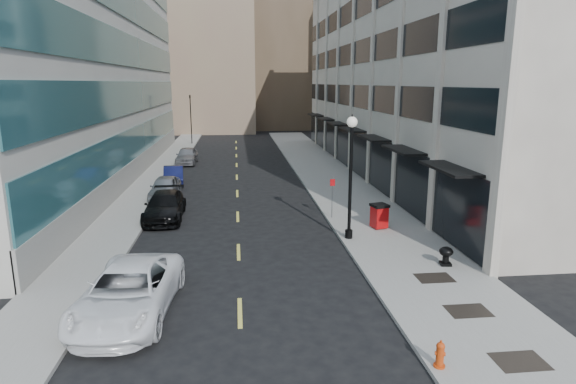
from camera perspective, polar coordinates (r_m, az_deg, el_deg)
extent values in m
plane|color=black|center=(15.11, -5.64, -17.46)|extent=(160.00, 160.00, 0.00)
cube|color=gray|center=(34.72, 6.43, 0.24)|extent=(5.00, 80.00, 0.15)
cube|color=gray|center=(34.52, -16.89, -0.31)|extent=(3.00, 80.00, 0.15)
cube|color=beige|center=(43.53, 17.34, 14.13)|extent=(14.00, 46.00, 18.00)
cube|color=black|center=(41.66, 7.81, 5.00)|extent=(0.18, 46.00, 3.60)
cube|color=black|center=(41.30, 8.02, 11.20)|extent=(0.12, 46.00, 1.80)
cube|color=black|center=(41.35, 8.17, 16.05)|extent=(0.12, 46.00, 1.80)
cube|color=black|center=(41.70, 8.34, 20.85)|extent=(0.12, 46.00, 1.80)
cube|color=beige|center=(19.81, 25.12, 15.72)|extent=(0.35, 0.60, 18.00)
cube|color=beige|center=(25.16, 17.89, 15.43)|extent=(0.35, 0.60, 18.00)
cube|color=beige|center=(30.75, 13.25, 15.12)|extent=(0.35, 0.60, 18.00)
cube|color=beige|center=(36.47, 10.06, 14.85)|extent=(0.35, 0.60, 18.00)
cube|color=beige|center=(42.27, 7.75, 14.63)|extent=(0.35, 0.60, 18.00)
cube|color=beige|center=(48.12, 6.00, 14.45)|extent=(0.35, 0.60, 18.00)
cube|color=beige|center=(54.00, 4.63, 14.29)|extent=(0.35, 0.60, 18.00)
cube|color=beige|center=(59.90, 3.53, 14.17)|extent=(0.35, 0.60, 18.00)
cube|color=black|center=(22.43, 18.55, 2.66)|extent=(1.30, 4.00, 0.12)
cube|color=black|center=(27.92, 13.47, 4.87)|extent=(1.30, 4.00, 0.12)
cube|color=black|center=(33.59, 10.07, 6.32)|extent=(1.30, 4.00, 0.12)
cube|color=black|center=(39.35, 7.64, 7.34)|extent=(1.30, 4.00, 0.12)
cube|color=black|center=(45.18, 5.83, 8.08)|extent=(1.30, 4.00, 0.12)
cube|color=black|center=(51.05, 4.43, 8.65)|extent=(1.30, 4.00, 0.12)
cube|color=black|center=(56.94, 3.32, 9.10)|extent=(1.30, 4.00, 0.12)
cube|color=beige|center=(43.20, -28.93, 14.49)|extent=(16.00, 46.00, 20.00)
cube|color=gray|center=(41.38, -17.22, 2.95)|extent=(0.20, 46.00, 1.80)
cube|color=#2E646B|center=(41.10, -17.43, 5.83)|extent=(0.14, 45.60, 2.40)
cube|color=#2E646B|center=(40.85, -17.76, 10.70)|extent=(0.14, 45.60, 2.40)
cube|color=#2E646B|center=(40.91, -18.11, 15.60)|extent=(0.14, 45.60, 2.40)
cube|color=#2E646B|center=(41.26, -18.47, 20.45)|extent=(0.14, 45.60, 2.40)
cube|color=#827155|center=(81.40, -9.41, 17.20)|extent=(14.00, 18.00, 28.00)
cube|color=brown|center=(85.94, -0.85, 19.13)|extent=(12.00, 16.00, 34.00)
cube|color=#827155|center=(92.18, -15.42, 14.52)|extent=(12.00, 14.00, 22.00)
cube|color=beige|center=(81.11, 6.86, 14.46)|extent=(10.00, 14.00, 20.00)
cube|color=black|center=(15.34, 25.77, -17.62)|extent=(1.40, 1.00, 0.01)
cube|color=black|center=(17.62, 20.57, -13.05)|extent=(1.40, 1.00, 0.01)
cube|color=black|center=(19.93, 16.96, -9.70)|extent=(1.40, 1.00, 0.01)
cube|color=#D8CC4C|center=(16.86, -5.72, -14.02)|extent=(0.15, 2.20, 0.01)
cube|color=#D8CC4C|center=(22.38, -5.88, -7.08)|extent=(0.15, 2.20, 0.01)
cube|color=#D8CC4C|center=(28.10, -5.98, -2.92)|extent=(0.15, 2.20, 0.01)
cube|color=#D8CC4C|center=(33.91, -6.04, -0.17)|extent=(0.15, 2.20, 0.01)
cube|color=#D8CC4C|center=(39.78, -6.08, 1.77)|extent=(0.15, 2.20, 0.01)
cube|color=#D8CC4C|center=(45.69, -6.12, 3.21)|extent=(0.15, 2.20, 0.01)
cube|color=#D8CC4C|center=(51.61, -6.14, 4.31)|extent=(0.15, 2.20, 0.01)
cube|color=#D8CC4C|center=(57.55, -6.16, 5.19)|extent=(0.15, 2.20, 0.01)
cube|color=#D8CC4C|center=(63.51, -6.18, 5.91)|extent=(0.15, 2.20, 0.01)
cylinder|color=black|center=(61.47, -11.43, 8.31)|extent=(0.12, 0.12, 6.00)
imported|color=black|center=(61.32, -11.55, 11.09)|extent=(0.66, 0.66, 1.98)
imported|color=white|center=(17.12, -18.36, -11.15)|extent=(3.23, 6.22, 1.67)
imported|color=black|center=(28.20, -14.39, -1.63)|extent=(2.18, 5.20, 1.50)
imported|color=gray|center=(33.23, -14.37, 0.52)|extent=(1.94, 4.42, 1.48)
imported|color=#111643|center=(37.69, -13.41, 1.91)|extent=(1.88, 4.25, 1.36)
imported|color=gray|center=(47.00, -11.90, 4.24)|extent=(1.99, 4.67, 1.58)
cylinder|color=#D5400F|center=(14.33, 17.48, -19.04)|extent=(0.31, 0.31, 0.06)
cylinder|color=#D5400F|center=(14.18, 17.56, -18.03)|extent=(0.21, 0.21, 0.53)
sphere|color=#D5400F|center=(14.04, 17.64, -17.04)|extent=(0.23, 0.23, 0.23)
cylinder|color=#D5400F|center=(13.98, 17.68, -16.62)|extent=(0.07, 0.07, 0.10)
cylinder|color=#D5400F|center=(14.14, 17.58, -17.79)|extent=(0.29, 0.19, 0.11)
cylinder|color=#D5400F|center=(14.13, 17.62, -17.83)|extent=(0.19, 0.19, 0.15)
cube|color=#AA0B0C|center=(25.57, 10.75, -2.88)|extent=(0.86, 0.86, 1.14)
cube|color=black|center=(25.41, 10.81, -1.58)|extent=(0.97, 0.97, 0.14)
cylinder|color=black|center=(25.99, 9.99, -3.74)|extent=(0.07, 0.25, 0.25)
cylinder|color=black|center=(26.11, 10.95, -3.70)|extent=(0.07, 0.25, 0.25)
cylinder|color=black|center=(23.86, 7.22, -4.95)|extent=(0.37, 0.37, 0.41)
cylinder|color=black|center=(23.19, 7.40, 1.31)|extent=(0.16, 0.16, 5.26)
sphere|color=silver|center=(22.80, 7.60, 8.22)|extent=(0.50, 0.50, 0.50)
cone|color=black|center=(22.78, 7.62, 8.94)|extent=(0.14, 0.14, 0.21)
cylinder|color=slate|center=(27.08, 5.26, -0.60)|extent=(0.04, 0.04, 2.37)
cube|color=#A90B0F|center=(26.88, 5.30, 1.13)|extent=(0.28, 0.07, 0.37)
cube|color=black|center=(21.37, 18.14, -8.07)|extent=(0.48, 0.48, 0.12)
cylinder|color=black|center=(21.29, 18.19, -7.45)|extent=(0.27, 0.27, 0.41)
ellipsoid|color=black|center=(21.19, 18.24, -6.73)|extent=(0.57, 0.57, 0.40)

